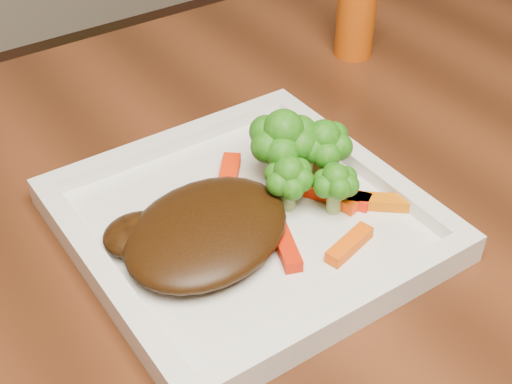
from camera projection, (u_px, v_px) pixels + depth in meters
plate at (246, 225)px, 0.59m from camera, size 0.27×0.27×0.01m
steak at (207, 231)px, 0.56m from camera, size 0.17×0.15×0.03m
broccoli_0 at (283, 148)px, 0.61m from camera, size 0.07×0.07×0.07m
broccoli_1 at (323, 149)px, 0.61m from camera, size 0.06×0.06×0.06m
broccoli_2 at (336, 183)px, 0.58m from camera, size 0.05×0.05×0.06m
broccoli_3 at (289, 178)px, 0.58m from camera, size 0.05×0.05×0.06m
carrot_0 at (349, 244)px, 0.56m from camera, size 0.05×0.03×0.01m
carrot_1 at (378, 202)px, 0.60m from camera, size 0.05×0.04×0.01m
carrot_2 at (285, 246)px, 0.56m from camera, size 0.03×0.05×0.01m
carrot_3 at (306, 146)px, 0.66m from camera, size 0.06×0.04×0.01m
carrot_4 at (229, 176)px, 0.62m from camera, size 0.05×0.06×0.01m
carrot_5 at (329, 193)px, 0.61m from camera, size 0.03×0.06×0.01m
carrot_6 at (287, 183)px, 0.62m from camera, size 0.06×0.04×0.01m
spice_shaker at (356, 17)px, 0.81m from camera, size 0.06×0.06×0.09m
carrot_7 at (337, 195)px, 0.60m from camera, size 0.04×0.06×0.01m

